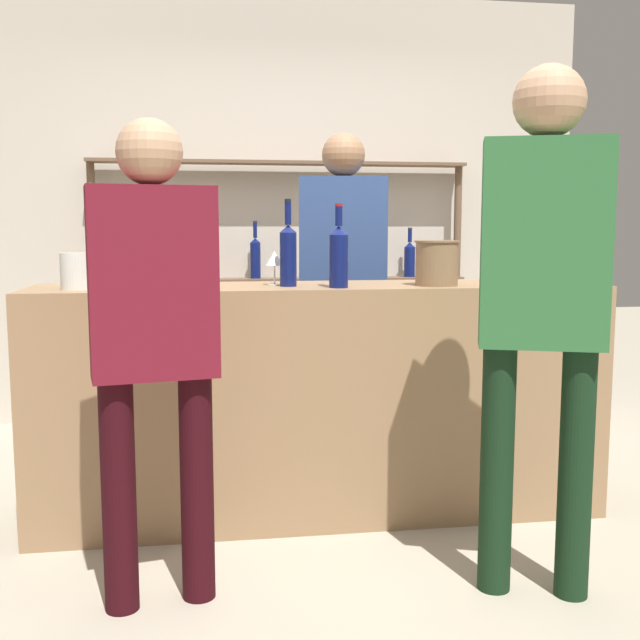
# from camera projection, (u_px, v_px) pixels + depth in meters

# --- Properties ---
(ground_plane) EXTENTS (16.00, 16.00, 0.00)m
(ground_plane) POSITION_uv_depth(u_px,v_px,m) (320.00, 511.00, 3.39)
(ground_plane) COLOR #B2A893
(bar_counter) EXTENTS (2.48, 0.54, 1.03)m
(bar_counter) POSITION_uv_depth(u_px,v_px,m) (320.00, 400.00, 3.33)
(bar_counter) COLOR #997551
(bar_counter) RESTS_ON ground_plane
(back_wall) EXTENTS (4.08, 0.12, 2.80)m
(back_wall) POSITION_uv_depth(u_px,v_px,m) (279.00, 210.00, 5.05)
(back_wall) COLOR beige
(back_wall) RESTS_ON ground_plane
(back_shelf) EXTENTS (2.45, 0.18, 1.71)m
(back_shelf) POSITION_uv_depth(u_px,v_px,m) (280.00, 248.00, 4.91)
(back_shelf) COLOR brown
(back_shelf) RESTS_ON ground_plane
(counter_bottle_0) EXTENTS (0.08, 0.08, 0.35)m
(counter_bottle_0) POSITION_uv_depth(u_px,v_px,m) (339.00, 255.00, 3.10)
(counter_bottle_0) COLOR #0F1956
(counter_bottle_0) RESTS_ON bar_counter
(counter_bottle_1) EXTENTS (0.07, 0.07, 0.37)m
(counter_bottle_1) POSITION_uv_depth(u_px,v_px,m) (288.00, 253.00, 3.17)
(counter_bottle_1) COLOR #0F1956
(counter_bottle_1) RESTS_ON bar_counter
(counter_bottle_2) EXTENTS (0.08, 0.08, 0.38)m
(counter_bottle_2) POSITION_uv_depth(u_px,v_px,m) (132.00, 253.00, 3.12)
(counter_bottle_2) COLOR silver
(counter_bottle_2) RESTS_ON bar_counter
(wine_glass) EXTENTS (0.08, 0.08, 0.15)m
(wine_glass) POSITION_uv_depth(u_px,v_px,m) (274.00, 259.00, 3.25)
(wine_glass) COLOR silver
(wine_glass) RESTS_ON bar_counter
(ice_bucket) EXTENTS (0.19, 0.19, 0.19)m
(ice_bucket) POSITION_uv_depth(u_px,v_px,m) (437.00, 263.00, 3.22)
(ice_bucket) COLOR #846647
(ice_bucket) RESTS_ON bar_counter
(cork_jar) EXTENTS (0.12, 0.12, 0.15)m
(cork_jar) POSITION_uv_depth(u_px,v_px,m) (76.00, 271.00, 3.02)
(cork_jar) COLOR silver
(cork_jar) RESTS_ON bar_counter
(server_behind_counter) EXTENTS (0.50, 0.28, 1.79)m
(server_behind_counter) POSITION_uv_depth(u_px,v_px,m) (343.00, 270.00, 4.10)
(server_behind_counter) COLOR #121C33
(server_behind_counter) RESTS_ON ground_plane
(customer_right) EXTENTS (0.45, 0.31, 1.81)m
(customer_right) POSITION_uv_depth(u_px,v_px,m) (543.00, 285.00, 2.51)
(customer_right) COLOR black
(customer_right) RESTS_ON ground_plane
(customer_left) EXTENTS (0.43, 0.25, 1.62)m
(customer_left) POSITION_uv_depth(u_px,v_px,m) (154.00, 325.00, 2.45)
(customer_left) COLOR black
(customer_left) RESTS_ON ground_plane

